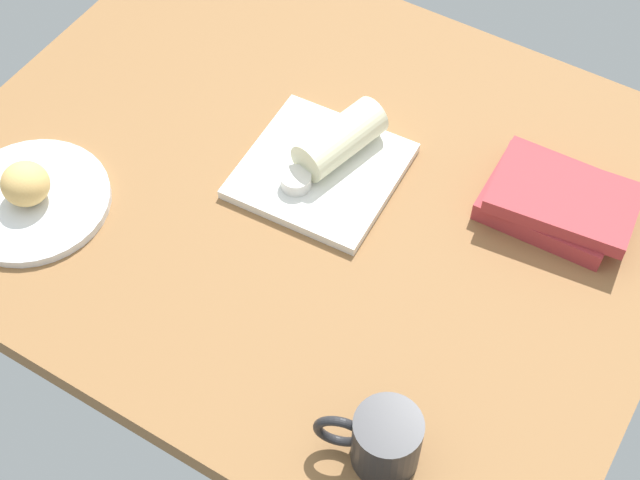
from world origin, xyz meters
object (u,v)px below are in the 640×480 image
Objects in this scene: coffee_mug at (383,440)px; square_plate at (321,171)px; breakfast_wrap at (340,139)px; book_stack at (558,200)px; sauce_cup at (296,180)px; round_plate at (32,201)px; scone_pastry at (25,184)px.

square_plate is at bearing -49.58° from coffee_mug.
breakfast_wrap is (-1.03, -3.98, 3.97)cm from square_plate.
sauce_cup is at bearing 25.59° from book_stack.
sauce_cup is (1.29, 4.97, 2.00)cm from square_plate.
book_stack is (-32.47, -7.71, -2.01)cm from breakfast_wrap.
sauce_cup is (-32.60, -22.28, 2.10)cm from round_plate.
scone_pastry is 46.82cm from breakfast_wrap.
book_stack is (-67.44, -38.85, -1.84)cm from scone_pastry.
coffee_mug is (-63.94, 8.04, 3.97)cm from round_plate.
coffee_mug is at bearing 172.84° from round_plate.
scone_pastry is 64.50cm from coffee_mug.
sauce_cup is 38.57cm from book_stack.
round_plate is at bearing 38.80° from square_plate.
scone_pastry is 0.49× the size of breakfast_wrap.
square_plate is 35.53cm from book_stack.
square_plate is 5.51cm from sauce_cup.
breakfast_wrap is at bearing -104.53° from sauce_cup.
square_plate reaches higher than round_plate.
breakfast_wrap reaches higher than scone_pastry.
book_stack is (-67.39, -38.94, 2.06)cm from round_plate.
coffee_mug is (-30.05, 35.28, 3.87)cm from square_plate.
book_stack reaches higher than square_plate.
scone_pastry is at bearing -63.72° from round_plate.
breakfast_wrap is (-2.32, -8.95, 1.97)cm from sauce_cup.
round_plate is at bearing -123.88° from breakfast_wrap.
coffee_mug is (-63.98, 8.13, 0.08)cm from scone_pastry.
square_plate is 1.75× the size of coffee_mug.
breakfast_wrap is 33.43cm from book_stack.
scone_pastry is 43.63cm from square_plate.
scone_pastry reaches higher than sauce_cup.
scone_pastry is 77.85cm from book_stack.
square_plate is at bearing -104.53° from sauce_cup.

